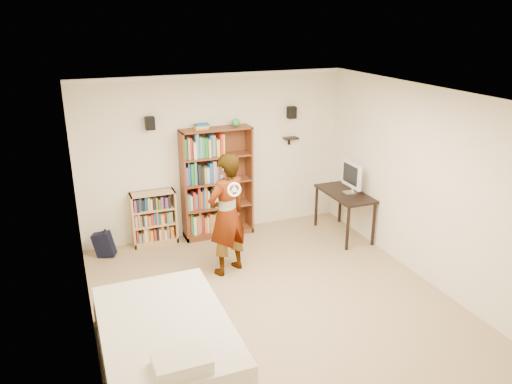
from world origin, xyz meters
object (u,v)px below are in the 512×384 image
low_bookshelf (154,218)px  daybed (166,336)px  tall_bookshelf (217,183)px  person (227,215)px  computer_desk (344,214)px

low_bookshelf → daybed: low_bookshelf is taller
tall_bookshelf → daybed: bearing=-117.2°
daybed → person: person is taller
computer_desk → daybed: computer_desk is taller
tall_bookshelf → computer_desk: size_ratio=1.63×
daybed → person: bearing=52.8°
low_bookshelf → computer_desk: bearing=-15.6°
low_bookshelf → person: (0.81, -1.34, 0.45)m
daybed → person: size_ratio=1.16×
low_bookshelf → person: person is taller
daybed → person: 2.17m
tall_bookshelf → computer_desk: (1.97, -0.81, -0.54)m
computer_desk → daybed: (-3.50, -2.15, -0.08)m
low_bookshelf → computer_desk: low_bookshelf is taller
low_bookshelf → daybed: 3.04m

